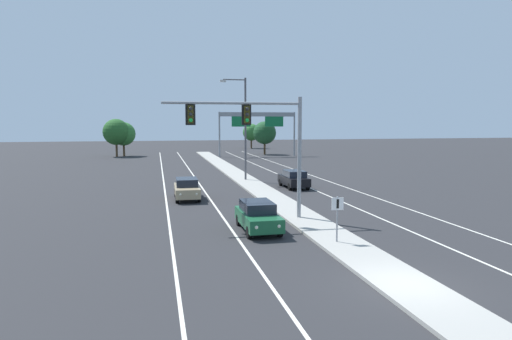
% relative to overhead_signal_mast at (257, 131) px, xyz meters
% --- Properties ---
extents(ground_plane, '(260.00, 260.00, 0.00)m').
position_rel_overhead_signal_mast_xyz_m(ground_plane, '(2.88, -11.72, -5.35)').
color(ground_plane, '#28282B').
extents(median_island, '(2.40, 110.00, 0.15)m').
position_rel_overhead_signal_mast_xyz_m(median_island, '(2.88, 6.28, -5.27)').
color(median_island, '#9E9B93').
rests_on(median_island, ground).
extents(lane_stripe_oncoming_center, '(0.14, 100.00, 0.01)m').
position_rel_overhead_signal_mast_xyz_m(lane_stripe_oncoming_center, '(-1.82, 13.28, -5.34)').
color(lane_stripe_oncoming_center, silver).
rests_on(lane_stripe_oncoming_center, ground).
extents(lane_stripe_receding_center, '(0.14, 100.00, 0.01)m').
position_rel_overhead_signal_mast_xyz_m(lane_stripe_receding_center, '(7.58, 13.28, -5.34)').
color(lane_stripe_receding_center, silver).
rests_on(lane_stripe_receding_center, ground).
extents(edge_stripe_left, '(0.14, 100.00, 0.01)m').
position_rel_overhead_signal_mast_xyz_m(edge_stripe_left, '(-5.12, 13.28, -5.34)').
color(edge_stripe_left, silver).
rests_on(edge_stripe_left, ground).
extents(edge_stripe_right, '(0.14, 100.00, 0.01)m').
position_rel_overhead_signal_mast_xyz_m(edge_stripe_right, '(10.88, 13.28, -5.34)').
color(edge_stripe_right, silver).
rests_on(edge_stripe_right, ground).
extents(overhead_signal_mast, '(8.15, 0.44, 7.20)m').
position_rel_overhead_signal_mast_xyz_m(overhead_signal_mast, '(0.00, 0.00, 0.00)').
color(overhead_signal_mast, gray).
rests_on(overhead_signal_mast, median_island).
extents(median_sign_post, '(0.60, 0.10, 2.20)m').
position_rel_overhead_signal_mast_xyz_m(median_sign_post, '(2.64, -5.85, -3.76)').
color(median_sign_post, gray).
rests_on(median_sign_post, median_island).
extents(street_lamp_median, '(2.58, 0.28, 10.00)m').
position_rel_overhead_signal_mast_xyz_m(street_lamp_median, '(2.66, 18.44, 0.45)').
color(street_lamp_median, '#4C4C51').
rests_on(street_lamp_median, median_island).
extents(car_oncoming_green, '(1.83, 4.47, 1.58)m').
position_rel_overhead_signal_mast_xyz_m(car_oncoming_green, '(-0.46, -2.26, -4.53)').
color(car_oncoming_green, '#195633').
rests_on(car_oncoming_green, ground).
extents(car_oncoming_tan, '(1.87, 4.49, 1.58)m').
position_rel_overhead_signal_mast_xyz_m(car_oncoming_tan, '(-3.55, 8.80, -4.53)').
color(car_oncoming_tan, tan).
rests_on(car_oncoming_tan, ground).
extents(car_receding_black, '(1.84, 4.48, 1.58)m').
position_rel_overhead_signal_mast_xyz_m(car_receding_black, '(6.19, 12.81, -4.53)').
color(car_receding_black, black).
rests_on(car_receding_black, ground).
extents(highway_sign_gantry, '(13.28, 0.42, 7.50)m').
position_rel_overhead_signal_mast_xyz_m(highway_sign_gantry, '(11.08, 49.85, 0.82)').
color(highway_sign_gantry, gray).
rests_on(highway_sign_gantry, ground).
extents(tree_far_left_a, '(4.02, 4.02, 5.81)m').
position_rel_overhead_signal_mast_xyz_m(tree_far_left_a, '(-11.18, 55.27, -1.56)').
color(tree_far_left_a, '#4C3823').
rests_on(tree_far_left_a, ground).
extents(tree_far_left_b, '(4.39, 4.39, 6.35)m').
position_rel_overhead_signal_mast_xyz_m(tree_far_left_b, '(-12.31, 54.31, -1.20)').
color(tree_far_left_b, '#4C3823').
rests_on(tree_far_left_b, ground).
extents(tree_far_right_c, '(4.11, 4.11, 5.94)m').
position_rel_overhead_signal_mast_xyz_m(tree_far_right_c, '(13.30, 54.00, -1.47)').
color(tree_far_right_c, '#4C3823').
rests_on(tree_far_right_c, ground).
extents(tree_far_right_a, '(3.75, 3.75, 5.42)m').
position_rel_overhead_signal_mast_xyz_m(tree_far_right_a, '(14.82, 73.07, -1.81)').
color(tree_far_right_a, '#4C3823').
rests_on(tree_far_right_a, ground).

